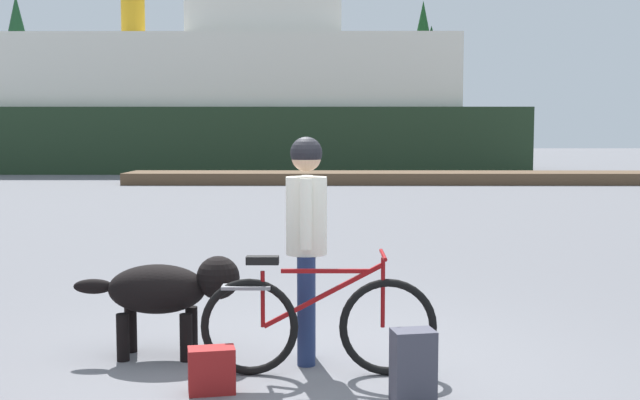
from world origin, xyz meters
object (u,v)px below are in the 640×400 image
at_px(dog, 168,290).
at_px(backpack, 413,366).
at_px(handbag_pannier, 212,370).
at_px(ferry_boat, 210,108).
at_px(bicycle, 317,323).
at_px(person_cyclist, 306,226).

height_order(dog, backpack, dog).
bearing_deg(dog, handbag_pannier, -61.99).
distance_m(dog, ferry_boat, 31.42).
bearing_deg(backpack, bicycle, 137.30).
bearing_deg(handbag_pannier, dog, 118.01).
relative_size(person_cyclist, dog, 1.32).
height_order(backpack, handbag_pannier, backpack).
bearing_deg(ferry_boat, backpack, -79.38).
distance_m(person_cyclist, backpack, 1.46).
bearing_deg(person_cyclist, backpack, -52.37).
height_order(handbag_pannier, ferry_boat, ferry_boat).
xyz_separation_m(dog, handbag_pannier, (0.47, -0.89, -0.38)).
height_order(bicycle, dog, bicycle).
distance_m(bicycle, person_cyclist, 0.77).
xyz_separation_m(handbag_pannier, ferry_boat, (-4.65, 31.94, 2.78)).
distance_m(dog, backpack, 2.15).
relative_size(dog, handbag_pannier, 4.17).
xyz_separation_m(dog, backpack, (1.84, -1.08, -0.30)).
xyz_separation_m(person_cyclist, ferry_boat, (-5.29, 31.18, 1.87)).
xyz_separation_m(backpack, handbag_pannier, (-1.37, 0.19, -0.09)).
xyz_separation_m(dog, ferry_boat, (-4.18, 31.05, 2.40)).
distance_m(backpack, handbag_pannier, 1.39).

